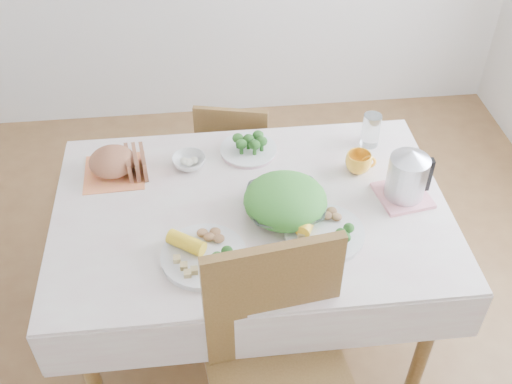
{
  "coord_description": "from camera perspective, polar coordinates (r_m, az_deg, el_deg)",
  "views": [
    {
      "loc": [
        -0.16,
        -1.65,
        2.33
      ],
      "look_at": [
        0.02,
        0.02,
        0.82
      ],
      "focal_mm": 42.0,
      "sensor_mm": 36.0,
      "label": 1
    }
  ],
  "objects": [
    {
      "name": "dinner_plate_right",
      "position": [
        2.18,
        6.5,
        -3.96
      ],
      "size": [
        0.41,
        0.41,
        0.02
      ],
      "primitive_type": "cylinder",
      "rotation": [
        0.0,
        0.0,
        -0.82
      ],
      "color": "white",
      "rests_on": "tablecloth"
    },
    {
      "name": "broccoli_plate",
      "position": [
        2.53,
        -0.72,
        4.01
      ],
      "size": [
        0.3,
        0.3,
        0.02
      ],
      "primitive_type": "cylinder",
      "rotation": [
        0.0,
        0.0,
        -0.28
      ],
      "color": "beige",
      "rests_on": "tablecloth"
    },
    {
      "name": "floor",
      "position": [
        2.86,
        -0.36,
        -12.63
      ],
      "size": [
        3.6,
        3.6,
        0.0
      ],
      "primitive_type": "plane",
      "color": "brown",
      "rests_on": "ground"
    },
    {
      "name": "bread_loaf",
      "position": [
        2.46,
        -13.51,
        2.81
      ],
      "size": [
        0.23,
        0.23,
        0.11
      ],
      "primitive_type": "ellipsoid",
      "rotation": [
        0.0,
        0.0,
        -0.35
      ],
      "color": "brown",
      "rests_on": "napkin"
    },
    {
      "name": "salad_bowl",
      "position": [
        2.24,
        2.79,
        -1.35
      ],
      "size": [
        0.3,
        0.3,
        0.07
      ],
      "primitive_type": "imported",
      "rotation": [
        0.0,
        0.0,
        0.02
      ],
      "color": "white",
      "rests_on": "tablecloth"
    },
    {
      "name": "electric_kettle",
      "position": [
        2.32,
        14.24,
        1.77
      ],
      "size": [
        0.17,
        0.17,
        0.21
      ],
      "primitive_type": "cylinder",
      "rotation": [
        0.0,
        0.0,
        -0.14
      ],
      "color": "#B2B5BA",
      "rests_on": "pink_tray"
    },
    {
      "name": "fork_left",
      "position": [
        2.09,
        -3.08,
        -6.74
      ],
      "size": [
        0.04,
        0.2,
        0.0
      ],
      "primitive_type": "cube",
      "rotation": [
        0.0,
        0.0,
        0.09
      ],
      "color": "silver",
      "rests_on": "tablecloth"
    },
    {
      "name": "yellow_mug",
      "position": [
        2.45,
        9.73,
        2.78
      ],
      "size": [
        0.13,
        0.13,
        0.08
      ],
      "primitive_type": "imported",
      "rotation": [
        0.0,
        0.0,
        -0.22
      ],
      "color": "#F6AA26",
      "rests_on": "tablecloth"
    },
    {
      "name": "dinner_plate_left",
      "position": [
        2.1,
        -4.99,
        -6.16
      ],
      "size": [
        0.42,
        0.42,
        0.03
      ],
      "primitive_type": "cylinder",
      "rotation": [
        0.0,
        0.0,
        0.61
      ],
      "color": "white",
      "rests_on": "tablecloth"
    },
    {
      "name": "fruit_bowl",
      "position": [
        2.47,
        -6.39,
        2.9
      ],
      "size": [
        0.18,
        0.18,
        0.04
      ],
      "primitive_type": "imported",
      "rotation": [
        0.0,
        0.0,
        -0.38
      ],
      "color": "white",
      "rests_on": "tablecloth"
    },
    {
      "name": "napkin",
      "position": [
        2.5,
        -13.31,
        1.82
      ],
      "size": [
        0.25,
        0.25,
        0.0
      ],
      "primitive_type": "cube",
      "rotation": [
        0.0,
        0.0,
        0.04
      ],
      "color": "#F4864D",
      "rests_on": "tablecloth"
    },
    {
      "name": "dining_table",
      "position": [
        2.56,
        -0.4,
        -7.76
      ],
      "size": [
        1.4,
        0.9,
        0.75
      ],
      "primitive_type": "cube",
      "color": "brown",
      "rests_on": "floor"
    },
    {
      "name": "fork_right",
      "position": [
        2.22,
        5.43,
        -3.22
      ],
      "size": [
        0.13,
        0.13,
        0.0
      ],
      "primitive_type": "cube",
      "rotation": [
        0.0,
        0.0,
        -0.77
      ],
      "color": "silver",
      "rests_on": "tablecloth"
    },
    {
      "name": "glass_tumbler",
      "position": [
        2.59,
        10.86,
        5.65
      ],
      "size": [
        0.09,
        0.09,
        0.15
      ],
      "primitive_type": "cylinder",
      "rotation": [
        0.0,
        0.0,
        -0.25
      ],
      "color": "white",
      "rests_on": "tablecloth"
    },
    {
      "name": "knife",
      "position": [
        2.11,
        3.09,
        -6.1
      ],
      "size": [
        0.17,
        0.09,
        0.0
      ],
      "primitive_type": "cube",
      "rotation": [
        0.0,
        0.0,
        2.01
      ],
      "color": "silver",
      "rests_on": "tablecloth"
    },
    {
      "name": "tablecloth",
      "position": [
        2.28,
        -0.44,
        -1.56
      ],
      "size": [
        1.5,
        1.0,
        0.01
      ],
      "primitive_type": "cube",
      "color": "silver",
      "rests_on": "dining_table"
    },
    {
      "name": "pink_tray",
      "position": [
        2.39,
        13.8,
        -0.3
      ],
      "size": [
        0.22,
        0.22,
        0.02
      ],
      "primitive_type": "cube",
      "rotation": [
        0.0,
        0.0,
        0.16
      ],
      "color": "pink",
      "rests_on": "tablecloth"
    },
    {
      "name": "chair_far",
      "position": [
        3.06,
        -1.83,
        4.36
      ],
      "size": [
        0.43,
        0.43,
        0.8
      ],
      "primitive_type": "cube",
      "rotation": [
        0.0,
        0.0,
        2.91
      ],
      "color": "brown",
      "rests_on": "floor"
    }
  ]
}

